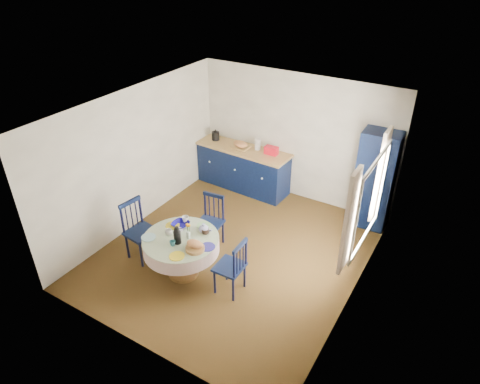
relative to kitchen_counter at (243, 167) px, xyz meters
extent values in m
plane|color=black|center=(1.00, -1.96, -0.46)|extent=(4.50, 4.50, 0.00)
plane|color=white|center=(1.00, -1.96, 2.04)|extent=(4.50, 4.50, 0.00)
cube|color=white|center=(1.00, 0.29, 0.79)|extent=(4.00, 0.02, 2.50)
cube|color=white|center=(-1.00, -1.96, 0.79)|extent=(0.02, 4.50, 2.50)
cube|color=white|center=(3.00, -1.96, 0.79)|extent=(0.02, 4.50, 2.50)
plane|color=white|center=(3.00, -1.66, 1.04)|extent=(0.00, 1.20, 1.20)
cube|color=beige|center=(2.92, -2.36, 1.09)|extent=(0.05, 0.34, 1.45)
cube|color=beige|center=(2.92, -0.96, 1.09)|extent=(0.05, 0.34, 1.45)
cube|color=black|center=(0.00, 0.00, -0.03)|extent=(1.97, 0.68, 0.85)
cube|color=#AD824F|center=(0.00, 0.00, 0.41)|extent=(2.03, 0.72, 0.04)
cube|color=#B40E1E|center=(0.61, 0.02, 0.51)|extent=(0.27, 0.15, 0.16)
cube|color=#AD824F|center=(-0.06, -0.01, 0.44)|extent=(0.35, 0.26, 0.02)
ellipsoid|color=#CD7E4F|center=(-0.06, -0.01, 0.52)|extent=(0.31, 0.20, 0.13)
cylinder|color=silver|center=(0.28, 0.09, 0.54)|extent=(0.12, 0.12, 0.22)
cube|color=black|center=(2.66, 0.04, 0.45)|extent=(0.65, 0.48, 1.82)
cylinder|color=white|center=(2.42, -0.19, 0.54)|extent=(0.04, 0.02, 0.04)
cylinder|color=white|center=(2.42, -0.19, -0.01)|extent=(0.04, 0.02, 0.04)
cylinder|color=brown|center=(0.59, -2.83, -0.44)|extent=(0.47, 0.47, 0.05)
cylinder|color=brown|center=(0.59, -2.83, -0.12)|extent=(0.10, 0.10, 0.62)
cylinder|color=brown|center=(0.59, -2.83, 0.20)|extent=(1.09, 1.09, 0.03)
cylinder|color=silver|center=(0.59, -2.83, 0.11)|extent=(1.15, 1.15, 0.22)
cylinder|color=silver|center=(0.59, -2.83, 0.23)|extent=(1.15, 1.15, 0.01)
cylinder|color=#89B9BD|center=(0.17, -3.06, 0.24)|extent=(0.22, 0.22, 0.01)
cylinder|color=gold|center=(0.81, -3.19, 0.24)|extent=(0.22, 0.22, 0.01)
cylinder|color=navy|center=(1.06, -2.79, 0.24)|extent=(0.22, 0.22, 0.01)
cylinder|color=#80B86F|center=(0.71, -2.39, 0.24)|extent=(0.22, 0.22, 0.01)
cylinder|color=gold|center=(0.29, -2.64, 0.24)|extent=(0.22, 0.22, 0.01)
cylinder|color=#A06940|center=(0.94, -2.94, 0.26)|extent=(0.28, 0.28, 0.05)
ellipsoid|color=#CD7E4F|center=(0.94, -2.94, 0.34)|extent=(0.26, 0.16, 0.11)
cube|color=silver|center=(0.46, -2.68, 0.25)|extent=(0.10, 0.07, 0.04)
cylinder|color=black|center=(-0.08, -3.03, -0.23)|extent=(0.04, 0.04, 0.47)
cylinder|color=black|center=(-0.03, -2.66, -0.23)|extent=(0.04, 0.04, 0.47)
cylinder|color=black|center=(-0.42, -2.98, -0.23)|extent=(0.04, 0.04, 0.47)
cylinder|color=black|center=(-0.37, -2.61, -0.23)|extent=(0.04, 0.04, 0.47)
cube|color=black|center=(-0.23, -2.82, 0.02)|extent=(0.49, 0.51, 0.04)
cylinder|color=black|center=(-0.44, -2.98, 0.28)|extent=(0.04, 0.04, 0.52)
cylinder|color=black|center=(-0.39, -2.61, 0.28)|extent=(0.04, 0.04, 0.52)
cube|color=black|center=(-0.42, -2.79, 0.52)|extent=(0.10, 0.41, 0.06)
cylinder|color=black|center=(-0.43, -2.89, 0.26)|extent=(0.02, 0.02, 0.43)
cylinder|color=black|center=(-0.42, -2.79, 0.26)|extent=(0.02, 0.02, 0.43)
cylinder|color=black|center=(-0.40, -2.70, 0.26)|extent=(0.02, 0.02, 0.43)
cylinder|color=black|center=(0.39, -2.18, -0.25)|extent=(0.04, 0.04, 0.43)
cylinder|color=black|center=(0.72, -2.15, -0.25)|extent=(0.04, 0.04, 0.43)
cylinder|color=black|center=(0.35, -1.87, -0.25)|extent=(0.04, 0.04, 0.43)
cylinder|color=black|center=(0.69, -1.83, -0.25)|extent=(0.04, 0.04, 0.43)
cube|color=black|center=(0.54, -2.01, -0.01)|extent=(0.46, 0.44, 0.04)
cylinder|color=black|center=(0.35, -1.85, 0.22)|extent=(0.04, 0.04, 0.48)
cylinder|color=black|center=(0.69, -1.81, 0.22)|extent=(0.04, 0.04, 0.48)
cube|color=black|center=(0.52, -1.83, 0.44)|extent=(0.38, 0.08, 0.06)
cylinder|color=black|center=(0.43, -1.84, 0.20)|extent=(0.02, 0.02, 0.40)
cylinder|color=black|center=(0.52, -1.83, 0.20)|extent=(0.02, 0.02, 0.40)
cylinder|color=black|center=(0.61, -1.82, 0.20)|extent=(0.02, 0.02, 0.40)
cylinder|color=black|center=(1.25, -2.59, -0.25)|extent=(0.04, 0.04, 0.42)
cylinder|color=black|center=(1.25, -2.92, -0.25)|extent=(0.04, 0.04, 0.42)
cylinder|color=black|center=(1.56, -2.58, -0.25)|extent=(0.04, 0.04, 0.42)
cylinder|color=black|center=(1.57, -2.92, -0.25)|extent=(0.04, 0.04, 0.42)
cube|color=black|center=(1.41, -2.75, -0.02)|extent=(0.40, 0.42, 0.04)
cylinder|color=black|center=(1.58, -2.58, 0.22)|extent=(0.04, 0.04, 0.47)
cylinder|color=black|center=(1.59, -2.91, 0.22)|extent=(0.04, 0.04, 0.47)
cube|color=black|center=(1.59, -2.75, 0.43)|extent=(0.05, 0.38, 0.06)
cylinder|color=black|center=(1.58, -2.66, 0.20)|extent=(0.02, 0.02, 0.39)
cylinder|color=black|center=(1.59, -2.75, 0.20)|extent=(0.02, 0.02, 0.39)
cylinder|color=black|center=(1.59, -2.84, 0.20)|extent=(0.02, 0.02, 0.39)
imported|color=silver|center=(0.38, -2.84, 0.27)|extent=(0.11, 0.11, 0.09)
imported|color=#2F6E77|center=(0.61, -3.03, 0.27)|extent=(0.09, 0.09, 0.08)
imported|color=black|center=(0.85, -2.54, 0.28)|extent=(0.12, 0.12, 0.10)
imported|color=silver|center=(0.40, -2.45, 0.28)|extent=(0.11, 0.11, 0.10)
imported|color=#0E0973|center=(0.40, -2.58, 0.26)|extent=(0.27, 0.27, 0.07)
camera|label=1|loc=(4.00, -6.75, 4.12)|focal=32.00mm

